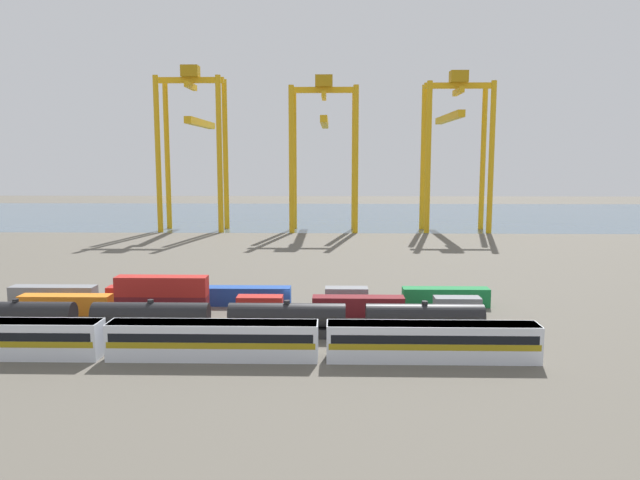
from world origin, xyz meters
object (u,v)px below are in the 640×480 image
(shipping_container_0, at_px, (66,305))
(shipping_container_7, at_px, (150,295))
(gantry_crane_west, at_px, (194,134))
(gantry_crane_east, at_px, (455,135))
(passenger_train, at_px, (213,339))
(gantry_crane_central, at_px, (324,137))
(shipping_container_1, at_px, (163,305))
(freight_tank_row, at_px, (219,319))

(shipping_container_0, xyz_separation_m, shipping_container_7, (9.70, 5.61, 0.00))
(gantry_crane_west, xyz_separation_m, gantry_crane_east, (74.79, 0.47, -0.23))
(passenger_train, xyz_separation_m, gantry_crane_west, (-27.77, 114.89, 25.48))
(passenger_train, bearing_deg, shipping_container_7, 120.38)
(gantry_crane_central, bearing_deg, shipping_container_7, -104.20)
(shipping_container_1, xyz_separation_m, gantry_crane_central, (19.94, 97.54, 25.36))
(passenger_train, relative_size, gantry_crane_central, 1.54)
(shipping_container_0, relative_size, gantry_crane_east, 0.27)
(passenger_train, bearing_deg, gantry_crane_east, 67.83)
(freight_tank_row, relative_size, gantry_crane_central, 1.41)
(gantry_crane_central, bearing_deg, gantry_crane_east, 0.27)
(freight_tank_row, bearing_deg, gantry_crane_west, 104.11)
(shipping_container_7, bearing_deg, passenger_train, -59.62)
(passenger_train, bearing_deg, shipping_container_1, 120.30)
(gantry_crane_west, bearing_deg, gantry_crane_central, 0.45)
(freight_tank_row, distance_m, gantry_crane_west, 112.96)
(gantry_crane_west, bearing_deg, gantry_crane_east, 0.36)
(gantry_crane_east, bearing_deg, freight_tank_row, -114.11)
(gantry_crane_west, relative_size, gantry_crane_east, 1.04)
(passenger_train, xyz_separation_m, shipping_container_7, (-13.63, 23.26, -0.84))
(freight_tank_row, bearing_deg, passenger_train, -83.36)
(shipping_container_0, bearing_deg, gantry_crane_east, 54.25)
(gantry_crane_west, relative_size, gantry_crane_central, 1.06)
(shipping_container_1, bearing_deg, gantry_crane_west, 100.18)
(freight_tank_row, height_order, shipping_container_0, freight_tank_row)
(passenger_train, relative_size, shipping_container_0, 5.54)
(shipping_container_1, distance_m, gantry_crane_east, 116.26)
(gantry_crane_central, xyz_separation_m, gantry_crane_east, (37.40, 0.18, 0.73))
(gantry_crane_central, bearing_deg, shipping_container_0, -108.67)
(freight_tank_row, distance_m, gantry_crane_central, 110.31)
(shipping_container_0, distance_m, gantry_crane_east, 123.20)
(gantry_crane_west, bearing_deg, freight_tank_row, -75.89)
(freight_tank_row, xyz_separation_m, shipping_container_7, (-12.68, 15.07, -0.71))
(passenger_train, height_order, gantry_crane_west, gantry_crane_west)
(passenger_train, bearing_deg, gantry_crane_central, 85.22)
(freight_tank_row, bearing_deg, shipping_container_1, 134.71)
(freight_tank_row, bearing_deg, gantry_crane_central, 84.36)
(passenger_train, xyz_separation_m, gantry_crane_central, (9.62, 115.19, 24.52))
(shipping_container_1, relative_size, gantry_crane_east, 0.27)
(gantry_crane_west, distance_m, gantry_crane_east, 74.79)
(passenger_train, height_order, shipping_container_7, passenger_train)
(shipping_container_1, xyz_separation_m, shipping_container_7, (-3.32, 5.61, 0.00))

